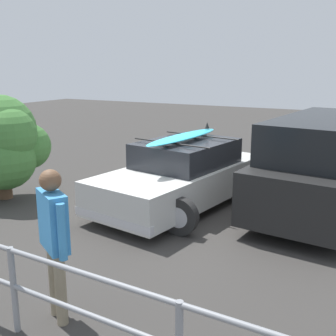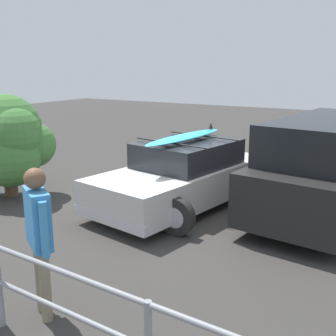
{
  "view_description": "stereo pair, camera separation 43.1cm",
  "coord_description": "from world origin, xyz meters",
  "px_view_note": "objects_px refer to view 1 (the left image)",
  "views": [
    {
      "loc": [
        -3.63,
        7.09,
        2.92
      ],
      "look_at": [
        0.13,
        -0.01,
        0.95
      ],
      "focal_mm": 45.0,
      "sensor_mm": 36.0,
      "label": 1
    },
    {
      "loc": [
        -4.0,
        6.87,
        2.92
      ],
      "look_at": [
        0.13,
        -0.01,
        0.95
      ],
      "focal_mm": 45.0,
      "sensor_mm": 36.0,
      "label": 2
    }
  ],
  "objects_px": {
    "sedan_car": "(182,175)",
    "person_bystander": "(54,232)",
    "suv_car": "(326,164)",
    "bush_near_left": "(2,144)"
  },
  "relations": [
    {
      "from": "sedan_car",
      "to": "person_bystander",
      "type": "distance_m",
      "value": 4.49
    },
    {
      "from": "suv_car",
      "to": "person_bystander",
      "type": "distance_m",
      "value": 5.84
    },
    {
      "from": "sedan_car",
      "to": "bush_near_left",
      "type": "height_order",
      "value": "bush_near_left"
    },
    {
      "from": "suv_car",
      "to": "person_bystander",
      "type": "relative_size",
      "value": 2.75
    },
    {
      "from": "sedan_car",
      "to": "bush_near_left",
      "type": "xyz_separation_m",
      "value": [
        3.59,
        1.51,
        0.61
      ]
    },
    {
      "from": "sedan_car",
      "to": "bush_near_left",
      "type": "bearing_deg",
      "value": 22.84
    },
    {
      "from": "suv_car",
      "to": "bush_near_left",
      "type": "bearing_deg",
      "value": 21.65
    },
    {
      "from": "sedan_car",
      "to": "suv_car",
      "type": "relative_size",
      "value": 0.9
    },
    {
      "from": "sedan_car",
      "to": "suv_car",
      "type": "distance_m",
      "value": 2.91
    },
    {
      "from": "person_bystander",
      "to": "bush_near_left",
      "type": "xyz_separation_m",
      "value": [
        4.14,
        -2.92,
        0.17
      ]
    }
  ]
}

